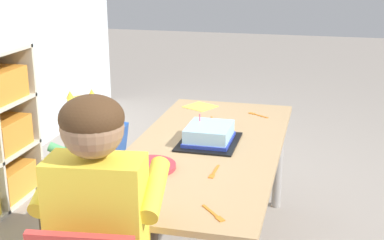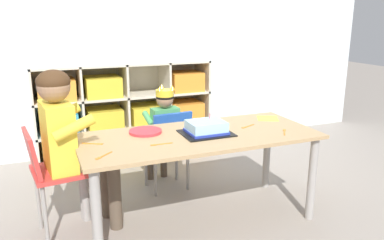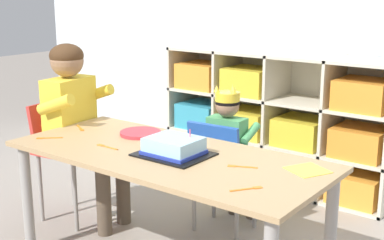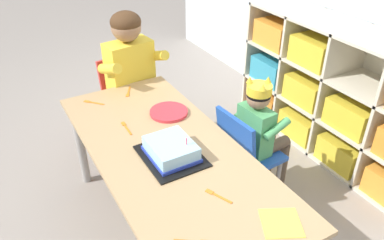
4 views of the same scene
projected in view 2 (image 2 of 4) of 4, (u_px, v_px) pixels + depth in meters
ground at (198, 219)px, 2.67m from camera, size 16.00×16.00×0.00m
classroom_back_wall at (133, 8)px, 3.79m from camera, size 5.51×0.10×2.87m
storage_cubby_shelf at (124, 116)px, 3.75m from camera, size 1.65×0.39×0.93m
activity_table at (199, 146)px, 2.53m from camera, size 1.55×0.67×0.61m
classroom_chair_blue at (169, 143)px, 3.01m from camera, size 0.35×0.33×0.66m
child_with_crown at (163, 124)px, 3.07m from camera, size 0.31×0.31×0.84m
classroom_chair_adult_side at (52, 171)px, 2.35m from camera, size 0.39×0.38×0.71m
adult_helper_seated at (69, 135)px, 2.35m from camera, size 0.45×0.43×1.06m
birthday_cake_on_tray at (206, 129)px, 2.51m from camera, size 0.32×0.26×0.12m
paper_plate_stack at (145, 131)px, 2.54m from camera, size 0.22×0.22×0.02m
paper_napkin_square at (268, 118)px, 2.89m from camera, size 0.20×0.20×0.00m
fork_by_napkin at (247, 126)px, 2.68m from camera, size 0.13×0.07×0.00m
fork_at_table_front_edge at (284, 132)px, 2.56m from camera, size 0.09×0.12×0.00m
fork_beside_plate_stack at (103, 156)px, 2.12m from camera, size 0.11×0.10×0.00m
fork_near_cake_tray at (94, 144)px, 2.32m from camera, size 0.12×0.08×0.00m
fork_scattered_mid_table at (160, 144)px, 2.31m from camera, size 0.14×0.02×0.00m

